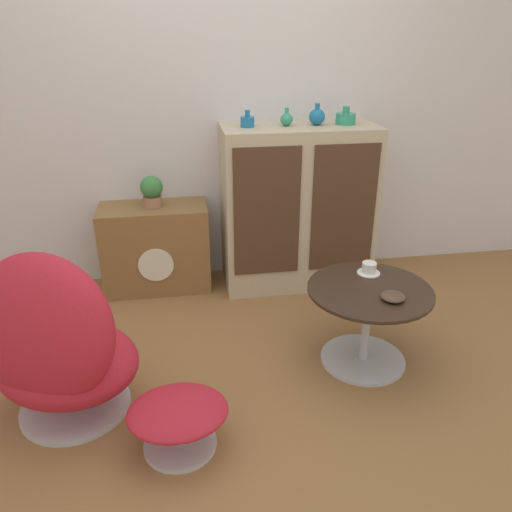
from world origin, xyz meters
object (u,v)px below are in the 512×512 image
at_px(ottoman, 178,416).
at_px(tv_console, 156,248).
at_px(teacup, 369,269).
at_px(vase_inner_right, 317,117).
at_px(coffee_table, 367,316).
at_px(vase_inner_left, 287,119).
at_px(sideboard, 297,207).
at_px(egg_chair, 56,348).
at_px(vase_leftmost, 247,121).
at_px(potted_plant, 152,191).
at_px(bowl, 393,297).
at_px(vase_rightmost, 346,118).

bearing_deg(ottoman, tv_console, 94.15).
bearing_deg(tv_console, ottoman, -85.85).
xyz_separation_m(ottoman, teacup, (1.08, 0.64, 0.31)).
bearing_deg(vase_inner_right, coffee_table, -88.08).
bearing_deg(vase_inner_left, vase_inner_right, 0.00).
height_order(sideboard, teacup, sideboard).
xyz_separation_m(egg_chair, vase_leftmost, (1.05, 1.23, 0.77)).
xyz_separation_m(vase_leftmost, potted_plant, (-0.64, 0.05, -0.44)).
xyz_separation_m(sideboard, tv_console, (-0.99, 0.06, -0.26)).
bearing_deg(coffee_table, egg_chair, -172.83).
bearing_deg(teacup, vase_inner_left, 108.70).
xyz_separation_m(vase_leftmost, vase_inner_left, (0.25, 0.00, 0.01)).
bearing_deg(sideboard, tv_console, 176.81).
height_order(vase_inner_right, teacup, vase_inner_right).
bearing_deg(teacup, bowl, -87.99).
relative_size(ottoman, vase_rightmost, 3.38).
height_order(coffee_table, vase_leftmost, vase_leftmost).
xyz_separation_m(egg_chair, coffee_table, (1.55, 0.19, -0.10)).
distance_m(egg_chair, teacup, 1.65).
bearing_deg(teacup, coffee_table, -108.33).
distance_m(vase_inner_right, teacup, 1.11).
distance_m(vase_inner_left, teacup, 1.14).
xyz_separation_m(tv_console, bowl, (1.20, -1.22, 0.17)).
height_order(vase_inner_right, bowl, vase_inner_right).
height_order(sideboard, egg_chair, sideboard).
bearing_deg(vase_rightmost, egg_chair, -144.17).
distance_m(vase_leftmost, vase_inner_left, 0.26).
bearing_deg(coffee_table, vase_leftmost, 115.34).
relative_size(sideboard, ottoman, 2.55).
relative_size(vase_inner_left, potted_plant, 0.54).
height_order(tv_console, vase_inner_right, vase_inner_right).
height_order(tv_console, vase_leftmost, vase_leftmost).
distance_m(tv_console, teacup, 1.52).
distance_m(tv_console, coffee_table, 1.57).
distance_m(sideboard, tv_console, 1.03).
xyz_separation_m(vase_inner_right, bowl, (0.10, -1.17, -0.70)).
height_order(tv_console, vase_inner_left, vase_inner_left).
distance_m(tv_console, vase_inner_left, 1.25).
bearing_deg(egg_chair, potted_plant, 72.05).
relative_size(sideboard, vase_inner_right, 8.18).
bearing_deg(vase_leftmost, coffee_table, -64.66).
bearing_deg(vase_inner_left, vase_rightmost, 0.00).
bearing_deg(potted_plant, teacup, -37.72).
distance_m(ottoman, potted_plant, 1.65).
xyz_separation_m(ottoman, vase_inner_right, (0.99, 1.51, 1.01)).
height_order(egg_chair, vase_inner_right, vase_inner_right).
distance_m(coffee_table, potted_plant, 1.63).
bearing_deg(sideboard, bowl, -79.57).
height_order(tv_console, potted_plant, potted_plant).
height_order(egg_chair, teacup, egg_chair).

